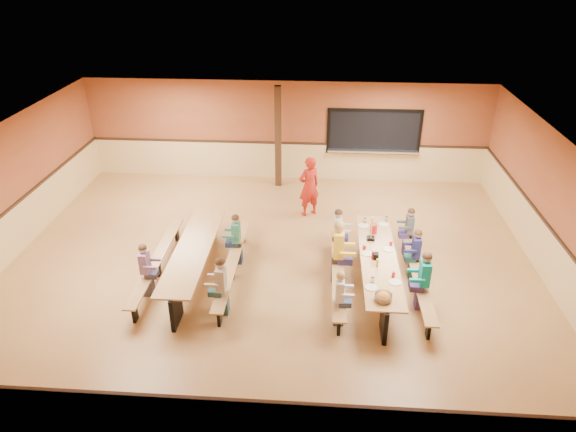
{
  "coord_description": "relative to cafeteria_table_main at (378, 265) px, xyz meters",
  "views": [
    {
      "loc": [
        1.08,
        -9.74,
        6.46
      ],
      "look_at": [
        0.38,
        0.23,
        1.15
      ],
      "focal_mm": 32.0,
      "sensor_mm": 36.0,
      "label": 1
    }
  ],
  "objects": [
    {
      "name": "place_settings",
      "position": [
        0.0,
        0.0,
        0.27
      ],
      "size": [
        0.65,
        3.3,
        0.11
      ],
      "primitive_type": null,
      "color": "beige",
      "rests_on": "cafeteria_table_main"
    },
    {
      "name": "condiment_ketchup",
      "position": [
        -0.13,
        -0.08,
        0.3
      ],
      "size": [
        0.06,
        0.06,
        0.17
      ],
      "primitive_type": "cylinder",
      "color": "#B2140F",
      "rests_on": "cafeteria_table_main"
    },
    {
      "name": "cafeteria_table_second",
      "position": [
        -3.92,
        0.09,
        0.0
      ],
      "size": [
        1.91,
        3.7,
        0.74
      ],
      "color": "#AD7B44",
      "rests_on": "ground"
    },
    {
      "name": "seated_child_white_left",
      "position": [
        -0.83,
        -1.26,
        0.05
      ],
      "size": [
        0.35,
        0.28,
        1.16
      ],
      "primitive_type": null,
      "color": "silver",
      "rests_on": "ground"
    },
    {
      "name": "table_paddle",
      "position": [
        -0.12,
        0.69,
        0.35
      ],
      "size": [
        0.16,
        0.16,
        0.56
      ],
      "color": "black",
      "rests_on": "cafeteria_table_main"
    },
    {
      "name": "seated_child_tan_sec",
      "position": [
        -3.09,
        -1.1,
        0.1
      ],
      "size": [
        0.38,
        0.31,
        1.24
      ],
      "primitive_type": null,
      "color": "#A69485",
      "rests_on": "ground"
    },
    {
      "name": "condiment_mustard",
      "position": [
        -0.06,
        -0.37,
        0.3
      ],
      "size": [
        0.06,
        0.06,
        0.17
      ],
      "primitive_type": "cylinder",
      "color": "yellow",
      "rests_on": "cafeteria_table_main"
    },
    {
      "name": "seated_child_teal_right",
      "position": [
        0.83,
        -0.66,
        0.11
      ],
      "size": [
        0.4,
        0.33,
        1.28
      ],
      "primitive_type": null,
      "color": "#0E9189",
      "rests_on": "ground"
    },
    {
      "name": "cafeteria_table_main",
      "position": [
        0.0,
        0.0,
        0.0
      ],
      "size": [
        1.91,
        3.7,
        0.74
      ],
      "color": "#AD7B44",
      "rests_on": "ground"
    },
    {
      "name": "seated_adult_yellow",
      "position": [
        -0.83,
        0.22,
        0.18
      ],
      "size": [
        0.46,
        0.38,
        1.4
      ],
      "primitive_type": null,
      "color": "yellow",
      "rests_on": "ground"
    },
    {
      "name": "seated_child_grey_left",
      "position": [
        -0.83,
        1.12,
        0.08
      ],
      "size": [
        0.37,
        0.3,
        1.22
      ],
      "primitive_type": null,
      "color": "#BCBCBC",
      "rests_on": "ground"
    },
    {
      "name": "napkin_dispenser",
      "position": [
        -0.06,
        -0.08,
        0.28
      ],
      "size": [
        0.1,
        0.14,
        0.13
      ],
      "primitive_type": "cube",
      "color": "black",
      "rests_on": "cafeteria_table_main"
    },
    {
      "name": "standing_woman",
      "position": [
        -1.55,
        3.21,
        0.3
      ],
      "size": [
        0.72,
        0.65,
        1.65
      ],
      "primitive_type": "imported",
      "rotation": [
        0.0,
        0.0,
        3.69
      ],
      "color": "red",
      "rests_on": "ground"
    },
    {
      "name": "seated_child_green_sec",
      "position": [
        -3.09,
        0.72,
        0.08
      ],
      "size": [
        0.37,
        0.3,
        1.21
      ],
      "primitive_type": null,
      "color": "#337F61",
      "rests_on": "ground"
    },
    {
      "name": "chip_bowl",
      "position": [
        -0.05,
        -1.47,
        0.29
      ],
      "size": [
        0.32,
        0.32,
        0.15
      ],
      "primitive_type": null,
      "color": "orange",
      "rests_on": "cafeteria_table_main"
    },
    {
      "name": "seated_child_navy_right",
      "position": [
        0.83,
        0.38,
        0.06
      ],
      "size": [
        0.35,
        0.29,
        1.17
      ],
      "primitive_type": null,
      "color": "navy",
      "rests_on": "ground"
    },
    {
      "name": "kitchen_pass_through",
      "position": [
        0.28,
        5.62,
        0.96
      ],
      "size": [
        2.78,
        0.28,
        1.38
      ],
      "color": "black",
      "rests_on": "ground"
    },
    {
      "name": "seated_child_char_right",
      "position": [
        0.83,
        1.39,
        0.06
      ],
      "size": [
        0.35,
        0.28,
        1.16
      ],
      "primitive_type": null,
      "color": "#43494C",
      "rests_on": "ground"
    },
    {
      "name": "ground",
      "position": [
        -2.32,
        0.66,
        -0.53
      ],
      "size": [
        12.0,
        12.0,
        0.0
      ],
      "primitive_type": "plane",
      "color": "#9E6D3C",
      "rests_on": "ground"
    },
    {
      "name": "structural_post",
      "position": [
        -2.52,
        5.06,
        0.97
      ],
      "size": [
        0.18,
        0.18,
        3.0
      ],
      "primitive_type": "cube",
      "color": "#331E11",
      "rests_on": "ground"
    },
    {
      "name": "punch_pitcher",
      "position": [
        -0.03,
        0.99,
        0.32
      ],
      "size": [
        0.16,
        0.16,
        0.22
      ],
      "primitive_type": "cylinder",
      "color": "#B0171B",
      "rests_on": "cafeteria_table_main"
    },
    {
      "name": "room_envelope",
      "position": [
        -2.32,
        0.66,
        0.16
      ],
      "size": [
        12.04,
        10.04,
        3.02
      ],
      "color": "brown",
      "rests_on": "ground"
    },
    {
      "name": "seated_child_purple_sec",
      "position": [
        -4.74,
        -0.61,
        0.07
      ],
      "size": [
        0.36,
        0.29,
        1.18
      ],
      "primitive_type": null,
      "color": "#896193",
      "rests_on": "ground"
    }
  ]
}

